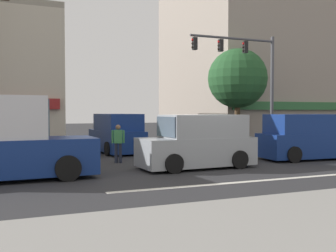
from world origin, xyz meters
The scene contains 10 objects.
ground_plane centered at (0.00, 0.00, 0.00)m, with size 120.00×120.00×0.00m, color #2B2B2D.
lane_marking_stripe centered at (0.00, -3.50, 0.00)m, with size 9.00×0.24×0.01m, color silver.
building_right_corner centered at (10.85, 11.78, 5.98)m, with size 11.54×11.62×11.96m.
street_tree centered at (5.35, 5.45, 4.14)m, with size 3.43×3.43×5.87m.
traffic_light_mast centered at (4.77, 3.23, 4.30)m, with size 4.89×0.27×6.20m.
van_crossing_center centered at (-1.48, 6.77, 1.01)m, with size 2.28×4.71×2.11m.
box_truck_parked_curbside centered at (-7.18, -0.31, 1.25)m, with size 5.67×2.39×2.75m.
van_waiting_far centered at (5.99, 0.49, 1.01)m, with size 4.71×2.28×2.11m.
van_crossing_rightbound centered at (0.04, -0.11, 1.01)m, with size 4.68×2.20×2.11m.
pedestrian_mid_crossing centered at (-2.54, 2.53, 0.95)m, with size 0.55×0.31×1.67m.
Camera 1 is at (-6.98, -14.06, 2.24)m, focal length 42.00 mm.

